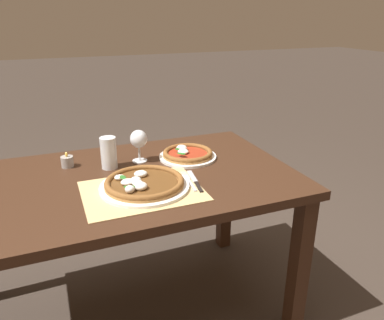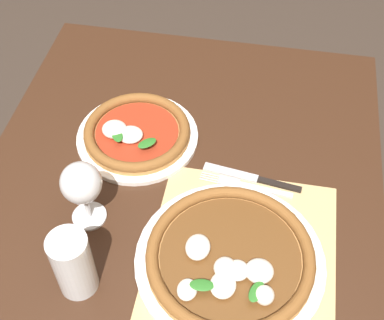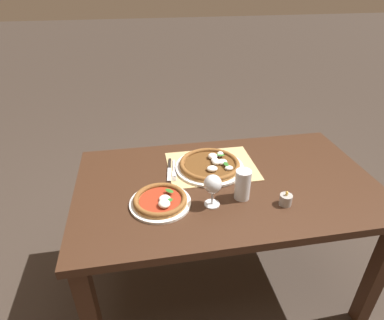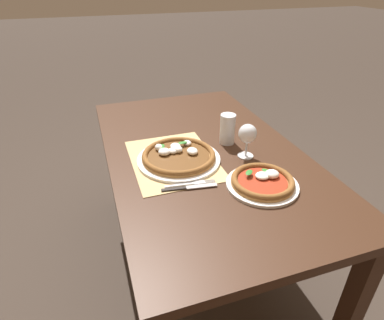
{
  "view_description": "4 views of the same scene",
  "coord_description": "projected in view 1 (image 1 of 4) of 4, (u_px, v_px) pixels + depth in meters",
  "views": [
    {
      "loc": [
        -0.27,
        -1.47,
        1.4
      ],
      "look_at": [
        0.27,
        -0.11,
        0.82
      ],
      "focal_mm": 35.0,
      "sensor_mm": 36.0,
      "label": 1
    },
    {
      "loc": [
        -0.46,
        -0.15,
        1.64
      ],
      "look_at": [
        0.24,
        -0.03,
        0.81
      ],
      "focal_mm": 50.0,
      "sensor_mm": 36.0,
      "label": 2
    },
    {
      "loc": [
        0.4,
        1.26,
        1.66
      ],
      "look_at": [
        0.16,
        -0.1,
        0.82
      ],
      "focal_mm": 30.0,
      "sensor_mm": 36.0,
      "label": 3
    },
    {
      "loc": [
        1.22,
        -0.46,
        1.46
      ],
      "look_at": [
        0.2,
        -0.12,
        0.82
      ],
      "focal_mm": 30.0,
      "sensor_mm": 36.0,
      "label": 4
    }
  ],
  "objects": [
    {
      "name": "pint_glass",
      "position": [
        109.0,
        153.0,
        1.68
      ],
      "size": [
        0.07,
        0.07,
        0.15
      ],
      "color": "silver",
      "rests_on": "dining_table"
    },
    {
      "name": "pizza_far",
      "position": [
        187.0,
        154.0,
        1.82
      ],
      "size": [
        0.28,
        0.28,
        0.05
      ],
      "color": "white",
      "rests_on": "dining_table"
    },
    {
      "name": "wine_glass",
      "position": [
        139.0,
        140.0,
        1.74
      ],
      "size": [
        0.08,
        0.08,
        0.16
      ],
      "color": "silver",
      "rests_on": "dining_table"
    },
    {
      "name": "paper_placemat",
      "position": [
        142.0,
        191.0,
        1.48
      ],
      "size": [
        0.46,
        0.36,
        0.0
      ],
      "primitive_type": "cube",
      "color": "tan",
      "rests_on": "dining_table"
    },
    {
      "name": "pizza_near",
      "position": [
        144.0,
        183.0,
        1.5
      ],
      "size": [
        0.36,
        0.36,
        0.05
      ],
      "color": "white",
      "rests_on": "paper_placemat"
    },
    {
      "name": "fork",
      "position": [
        189.0,
        181.0,
        1.56
      ],
      "size": [
        0.04,
        0.2,
        0.0
      ],
      "color": "#B7B7BC",
      "rests_on": "paper_placemat"
    },
    {
      "name": "ground_plane",
      "position": [
        133.0,
        312.0,
        1.87
      ],
      "size": [
        24.0,
        24.0,
        0.0
      ],
      "primitive_type": "plane",
      "color": "#382D26"
    },
    {
      "name": "knife",
      "position": [
        195.0,
        181.0,
        1.56
      ],
      "size": [
        0.05,
        0.22,
        0.01
      ],
      "color": "black",
      "rests_on": "paper_placemat"
    },
    {
      "name": "dining_table",
      "position": [
        125.0,
        198.0,
        1.64
      ],
      "size": [
        1.49,
        0.86,
        0.74
      ],
      "color": "#382114",
      "rests_on": "ground"
    },
    {
      "name": "votive_candle",
      "position": [
        67.0,
        162.0,
        1.71
      ],
      "size": [
        0.06,
        0.06,
        0.07
      ],
      "color": "gray",
      "rests_on": "dining_table"
    }
  ]
}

